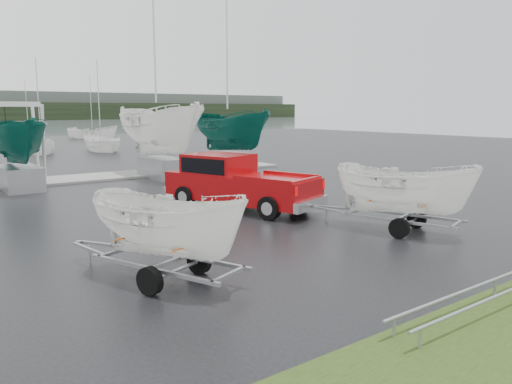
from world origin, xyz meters
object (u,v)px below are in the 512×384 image
trailer_hitched (406,145)px  trailer_parked (166,168)px  boat_hoist (6,131)px  pickup_truck (234,180)px

trailer_hitched → trailer_parked: (-7.86, 0.16, -0.16)m
trailer_hitched → trailer_parked: bearing=160.7°
trailer_hitched → boat_hoist: (-7.79, 17.75, -0.01)m
trailer_hitched → trailer_parked: size_ratio=1.07×
pickup_truck → trailer_hitched: 6.77m
trailer_hitched → boat_hoist: 19.38m
trailer_parked → trailer_hitched: bearing=-22.6°
trailer_hitched → boat_hoist: size_ratio=1.20×
boat_hoist → pickup_truck: bearing=-63.4°
trailer_parked → boat_hoist: size_ratio=1.12×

